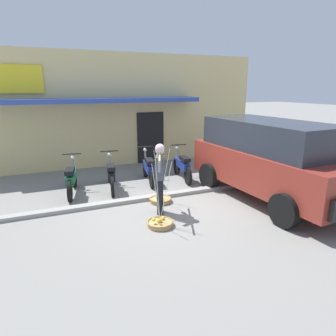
{
  "coord_description": "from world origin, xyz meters",
  "views": [
    {
      "loc": [
        -2.84,
        -6.6,
        2.94
      ],
      "look_at": [
        0.22,
        0.6,
        0.85
      ],
      "focal_mm": 32.36,
      "sensor_mm": 36.0,
      "label": 1
    }
  ],
  "objects_px": {
    "fruit_vendor": "(160,174)",
    "parked_truck": "(270,158)",
    "fruit_basket_right_side": "(160,199)",
    "motorcycle_second_in_row": "(111,175)",
    "motorcycle_third_in_row": "(148,169)",
    "fruit_basket_left_side": "(160,223)",
    "motorcycle_nearest_shop": "(72,179)",
    "motorcycle_end_of_row": "(182,166)"
  },
  "relations": [
    {
      "from": "fruit_vendor",
      "to": "motorcycle_nearest_shop",
      "type": "xyz_separation_m",
      "value": [
        -1.8,
        2.2,
        -0.52
      ]
    },
    {
      "from": "motorcycle_nearest_shop",
      "to": "motorcycle_end_of_row",
      "type": "distance_m",
      "value": 3.49
    },
    {
      "from": "fruit_basket_right_side",
      "to": "motorcycle_second_in_row",
      "type": "xyz_separation_m",
      "value": [
        -0.96,
        1.51,
        0.38
      ]
    },
    {
      "from": "fruit_basket_left_side",
      "to": "parked_truck",
      "type": "height_order",
      "value": "parked_truck"
    },
    {
      "from": "motorcycle_third_in_row",
      "to": "motorcycle_end_of_row",
      "type": "bearing_deg",
      "value": -6.24
    },
    {
      "from": "fruit_basket_right_side",
      "to": "parked_truck",
      "type": "relative_size",
      "value": 0.3
    },
    {
      "from": "fruit_vendor",
      "to": "motorcycle_third_in_row",
      "type": "bearing_deg",
      "value": 76.94
    },
    {
      "from": "fruit_vendor",
      "to": "motorcycle_second_in_row",
      "type": "xyz_separation_m",
      "value": [
        -0.69,
        2.17,
        -0.52
      ]
    },
    {
      "from": "fruit_basket_right_side",
      "to": "parked_truck",
      "type": "height_order",
      "value": "parked_truck"
    },
    {
      "from": "motorcycle_end_of_row",
      "to": "parked_truck",
      "type": "xyz_separation_m",
      "value": [
        1.37,
        -2.49,
        0.68
      ]
    },
    {
      "from": "fruit_vendor",
      "to": "motorcycle_third_in_row",
      "type": "distance_m",
      "value": 2.54
    },
    {
      "from": "motorcycle_third_in_row",
      "to": "parked_truck",
      "type": "bearing_deg",
      "value": -46.23
    },
    {
      "from": "fruit_vendor",
      "to": "parked_truck",
      "type": "distance_m",
      "value": 3.08
    },
    {
      "from": "fruit_basket_right_side",
      "to": "motorcycle_end_of_row",
      "type": "bearing_deg",
      "value": 48.82
    },
    {
      "from": "fruit_basket_right_side",
      "to": "motorcycle_nearest_shop",
      "type": "xyz_separation_m",
      "value": [
        -2.07,
        1.54,
        0.38
      ]
    },
    {
      "from": "motorcycle_second_in_row",
      "to": "motorcycle_end_of_row",
      "type": "bearing_deg",
      "value": 2.9
    },
    {
      "from": "motorcycle_nearest_shop",
      "to": "motorcycle_second_in_row",
      "type": "relative_size",
      "value": 0.99
    },
    {
      "from": "fruit_basket_left_side",
      "to": "motorcycle_nearest_shop",
      "type": "bearing_deg",
      "value": 118.0
    },
    {
      "from": "motorcycle_nearest_shop",
      "to": "motorcycle_third_in_row",
      "type": "distance_m",
      "value": 2.37
    },
    {
      "from": "fruit_vendor",
      "to": "parked_truck",
      "type": "relative_size",
      "value": 0.35
    },
    {
      "from": "motorcycle_third_in_row",
      "to": "parked_truck",
      "type": "distance_m",
      "value": 3.69
    },
    {
      "from": "fruit_basket_left_side",
      "to": "motorcycle_third_in_row",
      "type": "height_order",
      "value": "fruit_basket_left_side"
    },
    {
      "from": "motorcycle_second_in_row",
      "to": "fruit_vendor",
      "type": "bearing_deg",
      "value": -72.34
    },
    {
      "from": "fruit_basket_left_side",
      "to": "motorcycle_second_in_row",
      "type": "xyz_separation_m",
      "value": [
        -0.42,
        2.84,
        0.37
      ]
    },
    {
      "from": "fruit_vendor",
      "to": "motorcycle_third_in_row",
      "type": "relative_size",
      "value": 0.94
    },
    {
      "from": "fruit_basket_left_side",
      "to": "motorcycle_end_of_row",
      "type": "relative_size",
      "value": 0.8
    },
    {
      "from": "motorcycle_third_in_row",
      "to": "motorcycle_end_of_row",
      "type": "relative_size",
      "value": 1.0
    },
    {
      "from": "motorcycle_second_in_row",
      "to": "motorcycle_end_of_row",
      "type": "distance_m",
      "value": 2.39
    },
    {
      "from": "fruit_basket_right_side",
      "to": "motorcycle_end_of_row",
      "type": "distance_m",
      "value": 2.19
    },
    {
      "from": "fruit_basket_left_side",
      "to": "motorcycle_second_in_row",
      "type": "distance_m",
      "value": 2.9
    },
    {
      "from": "fruit_vendor",
      "to": "motorcycle_second_in_row",
      "type": "bearing_deg",
      "value": 107.66
    },
    {
      "from": "fruit_vendor",
      "to": "motorcycle_end_of_row",
      "type": "bearing_deg",
      "value": 53.57
    },
    {
      "from": "motorcycle_third_in_row",
      "to": "motorcycle_end_of_row",
      "type": "height_order",
      "value": "same"
    },
    {
      "from": "fruit_basket_left_side",
      "to": "fruit_basket_right_side",
      "type": "distance_m",
      "value": 1.44
    },
    {
      "from": "fruit_basket_left_side",
      "to": "fruit_basket_right_side",
      "type": "relative_size",
      "value": 1.0
    },
    {
      "from": "parked_truck",
      "to": "motorcycle_second_in_row",
      "type": "bearing_deg",
      "value": 147.75
    },
    {
      "from": "fruit_basket_left_side",
      "to": "motorcycle_second_in_row",
      "type": "relative_size",
      "value": 0.8
    },
    {
      "from": "motorcycle_nearest_shop",
      "to": "motorcycle_second_in_row",
      "type": "distance_m",
      "value": 1.11
    },
    {
      "from": "motorcycle_second_in_row",
      "to": "fruit_basket_right_side",
      "type": "bearing_deg",
      "value": -57.46
    },
    {
      "from": "motorcycle_third_in_row",
      "to": "fruit_basket_right_side",
      "type": "bearing_deg",
      "value": -99.44
    },
    {
      "from": "motorcycle_end_of_row",
      "to": "parked_truck",
      "type": "relative_size",
      "value": 0.37
    },
    {
      "from": "motorcycle_nearest_shop",
      "to": "parked_truck",
      "type": "relative_size",
      "value": 0.37
    }
  ]
}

